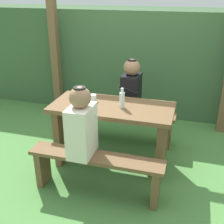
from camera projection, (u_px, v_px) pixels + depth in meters
The scene contains 11 objects.
ground_plane at pixel (112, 162), 3.58m from camera, with size 12.00×12.00×0.00m, color #497F3D.
hedge_backdrop at pixel (144, 59), 4.98m from camera, with size 6.40×1.00×1.68m, color #3A5B37.
pergola_post_left at pixel (55, 46), 4.59m from camera, with size 0.12×0.12×2.25m, color brown.
picnic_table at pixel (112, 125), 3.36m from camera, with size 1.40×0.64×0.77m.
bench_near at pixel (96, 167), 2.93m from camera, with size 1.40×0.24×0.46m.
bench_far at pixel (124, 119), 3.96m from camera, with size 1.40×0.24×0.46m.
person_white_shirt at pixel (81, 124), 2.78m from camera, with size 0.25×0.35×0.72m.
person_black_coat at pixel (131, 89), 3.74m from camera, with size 0.25×0.35×0.72m.
drinking_glass at pixel (93, 98), 3.38m from camera, with size 0.08×0.08×0.08m, color silver.
bottle_left at pixel (122, 99), 3.17m from camera, with size 0.06×0.06×0.23m.
cell_phone at pixel (89, 105), 3.27m from camera, with size 0.07×0.14×0.01m, color silver.
Camera 1 is at (0.84, -2.89, 2.03)m, focal length 45.88 mm.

